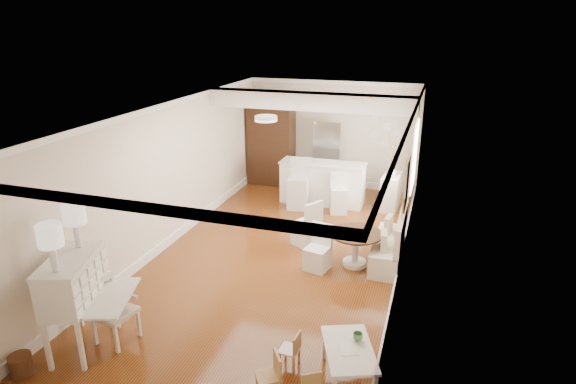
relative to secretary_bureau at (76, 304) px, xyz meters
The scene contains 19 objects.
room 4.22m from the secretary_bureau, 64.33° to the left, with size 9.00×9.04×2.82m.
secretary_bureau is the anchor object (origin of this frame).
gustavian_armchair 0.51m from the secretary_bureau, 35.63° to the left, with size 0.53×0.53×0.92m, color silver.
wicker_basket 0.95m from the secretary_bureau, 116.76° to the right, with size 0.28×0.28×0.28m, color #59331C.
kids_table 3.66m from the secretary_bureau, ahead, with size 0.57×0.95×0.48m, color white.
kids_chair_a 2.77m from the secretary_bureau, ahead, with size 0.28×0.28×0.57m, color tan.
kids_chair_b 2.90m from the secretary_bureau, ahead, with size 0.24×0.24×0.51m, color #A77E4C.
banquette 5.30m from the secretary_bureau, 45.79° to the left, with size 0.52×1.60×0.98m, color silver.
dining_table 4.69m from the secretary_bureau, 47.76° to the left, with size 0.95×0.95×0.65m, color #402714.
slip_chair_near 4.02m from the secretary_bureau, 50.96° to the left, with size 0.39×0.41×0.83m, color white.
slip_chair_far 4.53m from the secretary_bureau, 62.93° to the left, with size 0.45×0.47×0.94m, color silver.
breakfast_counter 6.64m from the secretary_bureau, 74.28° to the left, with size 2.05×0.65×1.03m, color white.
bar_stool_left 6.04m from the secretary_bureau, 77.19° to the left, with size 0.48×0.48×1.20m, color silver.
bar_stool_right 6.32m from the secretary_bureau, 68.51° to the left, with size 0.38×0.38×0.95m, color white.
pantry_cabinet 7.49m from the secretary_bureau, 89.23° to the left, with size 1.20×0.60×2.30m, color #381E11.
fridge 7.71m from the secretary_bureau, 74.96° to the left, with size 0.75×0.65×1.80m, color silver.
sideboard 7.40m from the secretary_bureau, 62.34° to the left, with size 0.39×0.87×0.83m, color silver.
pencil_cup 3.73m from the secretary_bureau, 10.02° to the left, with size 0.13×0.13×0.10m, color #5C9E66.
branch_vase 7.39m from the secretary_bureau, 62.43° to the left, with size 0.20×0.20×0.20m, color white.
Camera 1 is at (2.67, -7.70, 4.23)m, focal length 30.00 mm.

